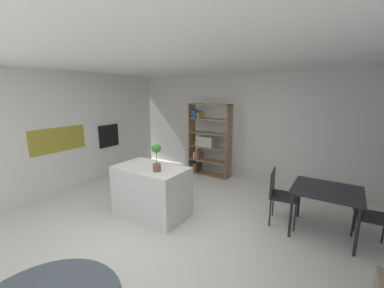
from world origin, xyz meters
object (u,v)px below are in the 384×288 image
at_px(kitchen_island, 152,191).
at_px(open_bookshelf, 206,142).
at_px(built_in_oven, 109,136).
at_px(dining_table, 326,194).
at_px(dining_chair_window_side, 383,213).
at_px(dining_chair_island_side, 279,191).
at_px(potted_plant_on_island, 156,155).

relative_size(kitchen_island, open_bookshelf, 0.67).
height_order(built_in_oven, dining_table, built_in_oven).
bearing_deg(dining_chair_window_side, dining_table, -95.69).
bearing_deg(kitchen_island, dining_chair_island_side, 25.55).
distance_m(open_bookshelf, dining_table, 3.30).
xyz_separation_m(potted_plant_on_island, open_bookshelf, (-0.51, 2.58, -0.28)).
bearing_deg(dining_chair_island_side, potted_plant_on_island, 114.07).
xyz_separation_m(built_in_oven, dining_chair_island_side, (4.30, -0.06, -0.52)).
bearing_deg(open_bookshelf, dining_chair_island_side, -34.05).
height_order(kitchen_island, dining_table, kitchen_island).
xyz_separation_m(built_in_oven, dining_table, (4.99, -0.05, -0.41)).
bearing_deg(open_bookshelf, kitchen_island, -83.77).
bearing_deg(dining_table, dining_chair_window_side, 0.93).
xyz_separation_m(built_in_oven, dining_chair_window_side, (5.69, -0.04, -0.52)).
height_order(built_in_oven, potted_plant_on_island, potted_plant_on_island).
distance_m(built_in_oven, potted_plant_on_island, 2.81).
bearing_deg(built_in_oven, open_bookshelf, 35.24).
height_order(built_in_oven, open_bookshelf, open_bookshelf).
relative_size(built_in_oven, dining_chair_window_side, 0.64).
bearing_deg(potted_plant_on_island, built_in_oven, 156.47).
relative_size(dining_chair_island_side, dining_chair_window_side, 0.99).
height_order(potted_plant_on_island, dining_chair_window_side, potted_plant_on_island).
bearing_deg(dining_chair_window_side, built_in_oven, -96.98).
relative_size(open_bookshelf, dining_chair_island_side, 2.09).
distance_m(built_in_oven, dining_chair_island_side, 4.34).
bearing_deg(kitchen_island, potted_plant_on_island, -25.72).
height_order(potted_plant_on_island, dining_table, potted_plant_on_island).
bearing_deg(dining_table, built_in_oven, 179.46).
bearing_deg(open_bookshelf, potted_plant_on_island, -78.74).
relative_size(kitchen_island, potted_plant_on_island, 2.70).
bearing_deg(dining_chair_window_side, dining_chair_island_side, -95.65).
bearing_deg(dining_chair_window_side, kitchen_island, -80.56).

